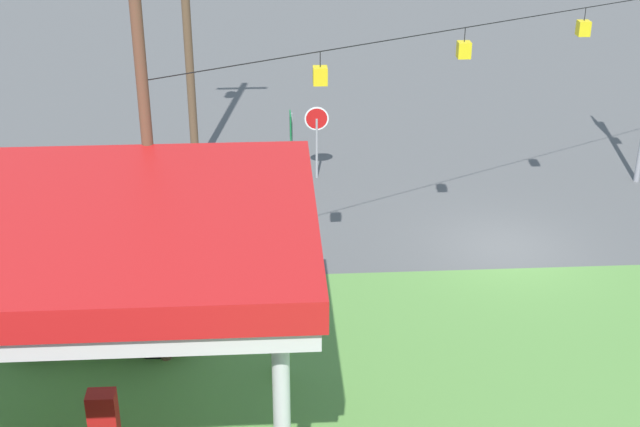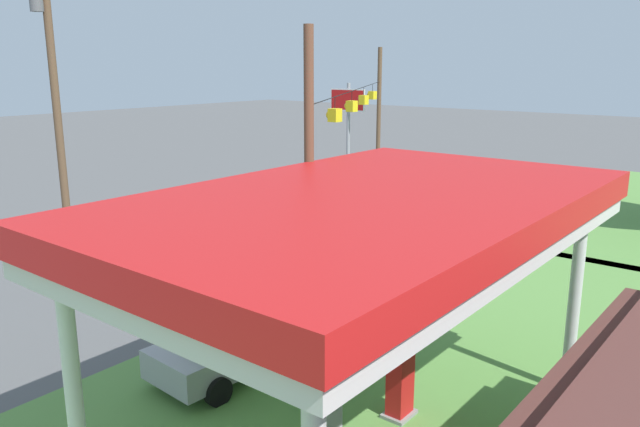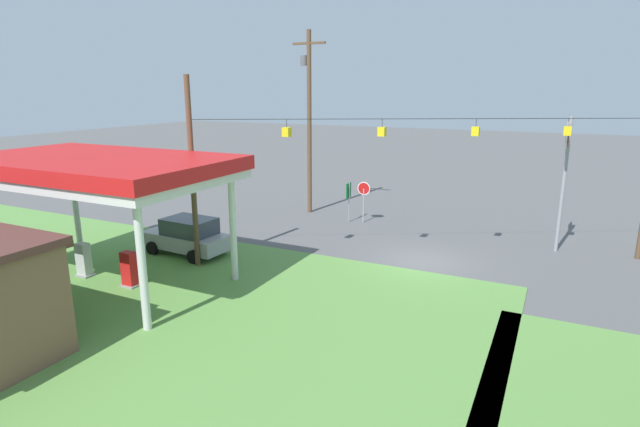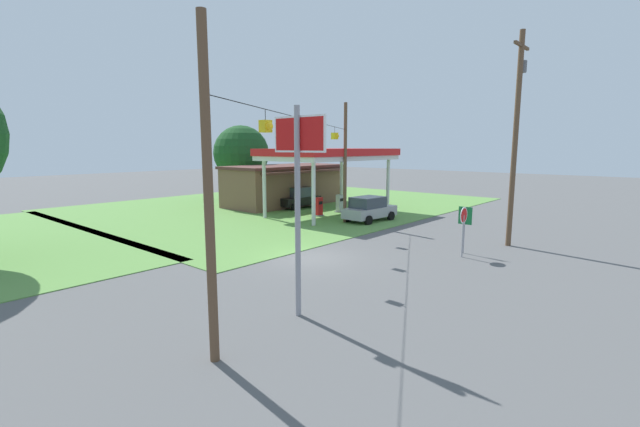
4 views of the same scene
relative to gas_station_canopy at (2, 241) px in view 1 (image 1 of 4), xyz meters
name	(u,v)px [view 1 (image 1 of 4)]	position (x,y,z in m)	size (l,w,h in m)	color
ground_plane	(505,248)	(-11.30, -8.24, -4.79)	(160.00, 160.00, 0.00)	#565656
gas_station_canopy	(2,241)	(0.00, 0.00, 0.00)	(10.88, 6.44, 5.29)	silver
fuel_pump_near	(105,427)	(-1.33, 0.00, -4.08)	(0.71, 0.56, 1.50)	gray
car_at_pumps_front	(104,302)	(-0.66, -4.34, -3.85)	(4.43, 2.30, 1.83)	#9E9EA3
stop_sign_roadside	(317,127)	(-6.21, -13.73, -2.97)	(0.80, 0.08, 2.50)	#99999E
route_sign	(291,133)	(-5.35, -13.45, -3.08)	(0.10, 0.70, 2.40)	gray
signal_span_gantry	(521,92)	(-11.30, -8.25, -0.15)	(18.53, 10.24, 8.49)	brown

